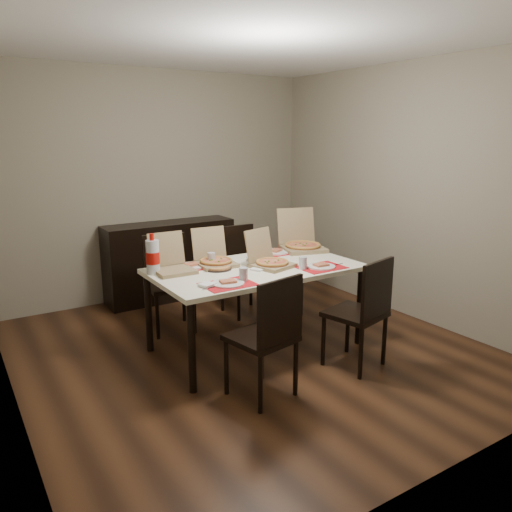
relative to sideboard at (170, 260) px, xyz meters
name	(u,v)px	position (x,y,z in m)	size (l,w,h in m)	color
ground	(251,351)	(0.00, -1.78, -0.46)	(3.80, 4.00, 0.02)	#422514
room_walls	(225,151)	(0.00, -1.35, 1.28)	(3.84, 4.02, 2.62)	gray
sideboard	(170,260)	(0.00, 0.00, 0.00)	(1.50, 0.40, 0.90)	black
dining_table	(256,274)	(0.08, -1.74, 0.23)	(1.80, 1.00, 0.75)	#F1EBCB
chair_near_left	(268,333)	(-0.34, -2.56, 0.06)	(0.49, 0.49, 0.93)	black
chair_near_right	(363,309)	(0.59, -2.55, 0.06)	(0.51, 0.51, 0.93)	black
chair_far_left	(168,278)	(-0.39, -0.87, 0.06)	(0.48, 0.48, 0.93)	black
chair_far_right	(242,265)	(0.47, -0.84, 0.06)	(0.43, 0.43, 0.93)	black
setting_near_left	(230,281)	(-0.37, -2.06, 0.32)	(0.43, 0.30, 0.11)	red
setting_near_right	(316,266)	(0.50, -2.05, 0.32)	(0.46, 0.30, 0.11)	red
setting_far_left	(195,264)	(-0.37, -1.44, 0.32)	(0.48, 0.30, 0.11)	red
setting_far_right	(273,251)	(0.49, -1.40, 0.32)	(0.46, 0.30, 0.11)	red
napkin_loose	(259,269)	(0.05, -1.84, 0.31)	(0.12, 0.11, 0.02)	white
pizza_box_center	(270,261)	(0.19, -1.79, 0.35)	(0.40, 0.42, 0.32)	olive
pizza_box_right	(302,244)	(0.83, -1.41, 0.36)	(0.50, 0.53, 0.40)	olive
pizza_box_left	(172,265)	(-0.60, -1.48, 0.36)	(0.32, 0.36, 0.32)	olive
pizza_box_extra	(215,259)	(-0.19, -1.49, 0.35)	(0.34, 0.38, 0.32)	olive
faina_plate	(218,268)	(-0.24, -1.63, 0.31)	(0.24, 0.24, 0.03)	black
dip_bowl	(253,259)	(0.18, -1.54, 0.32)	(0.13, 0.13, 0.03)	white
soda_bottle	(153,257)	(-0.76, -1.46, 0.44)	(0.11, 0.11, 0.34)	silver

